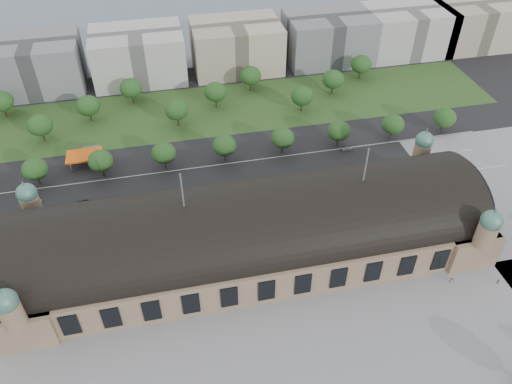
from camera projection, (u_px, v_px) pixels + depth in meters
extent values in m
plane|color=black|center=(252.00, 255.00, 163.79)|extent=(900.00, 900.00, 0.00)
cube|color=#91775A|center=(252.00, 242.00, 159.89)|extent=(150.00, 40.00, 12.00)
cube|color=#91775A|center=(33.00, 277.00, 148.99)|extent=(16.00, 43.00, 12.00)
cube|color=#91775A|center=(443.00, 212.00, 170.79)|extent=(16.00, 43.00, 12.00)
cylinder|color=black|center=(252.00, 229.00, 155.99)|extent=(144.00, 37.60, 37.60)
cylinder|color=black|center=(3.00, 262.00, 142.81)|extent=(1.20, 32.00, 32.00)
cylinder|color=black|center=(465.00, 192.00, 166.57)|extent=(1.20, 32.00, 32.00)
cylinder|color=#91775A|center=(32.00, 206.00, 158.08)|extent=(6.00, 6.00, 8.00)
sphere|color=#4D7C6C|center=(27.00, 193.00, 154.50)|extent=(6.40, 6.40, 6.40)
cone|color=#4D7C6C|center=(23.00, 183.00, 151.90)|extent=(1.00, 1.00, 2.50)
cylinder|color=#91775A|center=(421.00, 153.00, 179.88)|extent=(6.00, 6.00, 8.00)
sphere|color=#4D7C6C|center=(425.00, 140.00, 176.31)|extent=(6.40, 6.40, 6.40)
cone|color=#4D7C6C|center=(427.00, 131.00, 173.71)|extent=(1.00, 1.00, 2.50)
cylinder|color=#91775A|center=(12.00, 314.00, 126.90)|extent=(6.00, 6.00, 8.00)
sphere|color=#4D7C6C|center=(5.00, 301.00, 123.33)|extent=(6.40, 6.40, 6.40)
cylinder|color=#91775A|center=(486.00, 234.00, 148.70)|extent=(6.00, 6.00, 8.00)
sphere|color=#4D7C6C|center=(492.00, 221.00, 145.13)|extent=(6.40, 6.40, 6.40)
cone|color=#4D7C6C|center=(496.00, 211.00, 142.53)|extent=(1.00, 1.00, 2.50)
cylinder|color=#59595B|center=(182.00, 190.00, 140.06)|extent=(0.50, 0.50, 12.00)
cylinder|color=#59595B|center=(366.00, 165.00, 149.01)|extent=(0.50, 0.50, 12.00)
cube|color=gray|center=(323.00, 369.00, 132.75)|extent=(190.00, 48.00, 0.12)
cube|color=black|center=(180.00, 190.00, 188.75)|extent=(260.00, 26.00, 0.10)
cube|color=#2E5020|center=(179.00, 114.00, 230.39)|extent=(300.00, 45.00, 0.10)
cube|color=#EC5C0D|center=(84.00, 155.00, 197.81)|extent=(14.00, 9.00, 0.70)
cube|color=#59595B|center=(92.00, 152.00, 204.61)|extent=(7.00, 5.00, 3.20)
cylinder|color=#59595B|center=(72.00, 157.00, 200.92)|extent=(0.50, 0.50, 4.40)
cylinder|color=#59595B|center=(100.00, 154.00, 202.71)|extent=(0.50, 0.50, 4.40)
cylinder|color=#59595B|center=(71.00, 167.00, 196.17)|extent=(0.50, 0.50, 4.40)
cylinder|color=#59595B|center=(100.00, 163.00, 197.96)|extent=(0.50, 0.50, 4.40)
cube|color=gray|center=(34.00, 65.00, 241.71)|extent=(45.00, 32.00, 24.00)
cube|color=beige|center=(138.00, 55.00, 249.84)|extent=(45.00, 32.00, 24.00)
cube|color=#C3B599|center=(236.00, 46.00, 257.98)|extent=(45.00, 32.00, 24.00)
cube|color=gray|center=(328.00, 37.00, 266.12)|extent=(45.00, 32.00, 24.00)
cube|color=beige|center=(406.00, 30.00, 273.44)|extent=(45.00, 32.00, 24.00)
cube|color=#C3B599|center=(472.00, 24.00, 279.95)|extent=(45.00, 32.00, 24.00)
cylinder|color=#2D2116|center=(39.00, 180.00, 190.02)|extent=(0.70, 0.70, 4.32)
ellipsoid|color=#1E4518|center=(35.00, 169.00, 186.58)|extent=(9.60, 9.60, 8.16)
cylinder|color=#2D2116|center=(103.00, 172.00, 193.92)|extent=(0.70, 0.70, 4.32)
ellipsoid|color=#1E4518|center=(101.00, 161.00, 190.49)|extent=(9.60, 9.60, 8.16)
cylinder|color=#2D2116|center=(165.00, 164.00, 197.83)|extent=(0.70, 0.70, 4.32)
ellipsoid|color=#1E4518|center=(164.00, 153.00, 194.40)|extent=(9.60, 9.60, 8.16)
cylinder|color=#2D2116|center=(225.00, 156.00, 201.73)|extent=(0.70, 0.70, 4.32)
ellipsoid|color=#1E4518|center=(224.00, 145.00, 198.30)|extent=(9.60, 9.60, 8.16)
cylinder|color=#2D2116|center=(282.00, 149.00, 205.64)|extent=(0.70, 0.70, 4.32)
ellipsoid|color=#1E4518|center=(283.00, 138.00, 202.21)|extent=(9.60, 9.60, 8.16)
cylinder|color=#2D2116|center=(337.00, 141.00, 209.54)|extent=(0.70, 0.70, 4.32)
ellipsoid|color=#1E4518|center=(339.00, 131.00, 206.11)|extent=(9.60, 9.60, 8.16)
cylinder|color=#2D2116|center=(391.00, 135.00, 213.45)|extent=(0.70, 0.70, 4.32)
ellipsoid|color=#1E4518|center=(393.00, 124.00, 210.02)|extent=(9.60, 9.60, 8.16)
cylinder|color=#2D2116|center=(442.00, 128.00, 217.35)|extent=(0.70, 0.70, 4.32)
ellipsoid|color=#1E4518|center=(445.00, 118.00, 213.92)|extent=(9.60, 9.60, 8.16)
cylinder|color=#2D2116|center=(6.00, 113.00, 226.73)|extent=(0.70, 0.70, 4.68)
ellipsoid|color=#1E4518|center=(1.00, 101.00, 223.01)|extent=(10.40, 10.40, 8.84)
cylinder|color=#2D2116|center=(44.00, 137.00, 212.01)|extent=(0.70, 0.70, 4.68)
ellipsoid|color=#1E4518|center=(40.00, 125.00, 208.29)|extent=(10.40, 10.40, 8.84)
cylinder|color=#2D2116|center=(91.00, 117.00, 224.01)|extent=(0.70, 0.70, 4.68)
ellipsoid|color=#1E4518|center=(88.00, 106.00, 220.29)|extent=(10.40, 10.40, 8.84)
cylinder|color=#2D2116|center=(133.00, 99.00, 236.01)|extent=(0.70, 0.70, 4.68)
ellipsoid|color=#1E4518|center=(131.00, 88.00, 232.29)|extent=(10.40, 10.40, 8.84)
cylinder|color=#2D2116|center=(178.00, 121.00, 221.28)|extent=(0.70, 0.70, 4.68)
ellipsoid|color=#1E4518|center=(177.00, 110.00, 217.57)|extent=(10.40, 10.40, 8.84)
cylinder|color=#2D2116|center=(216.00, 103.00, 233.28)|extent=(0.70, 0.70, 4.68)
ellipsoid|color=#1E4518|center=(216.00, 92.00, 229.57)|extent=(10.40, 10.40, 8.84)
cylinder|color=#2D2116|center=(251.00, 86.00, 245.28)|extent=(0.70, 0.70, 4.68)
ellipsoid|color=#1E4518|center=(250.00, 76.00, 241.57)|extent=(10.40, 10.40, 8.84)
cylinder|color=#2D2116|center=(301.00, 107.00, 230.56)|extent=(0.70, 0.70, 4.68)
ellipsoid|color=#1E4518|center=(302.00, 96.00, 226.84)|extent=(10.40, 10.40, 8.84)
cylinder|color=#2D2116|center=(332.00, 90.00, 242.56)|extent=(0.70, 0.70, 4.68)
ellipsoid|color=#1E4518|center=(333.00, 79.00, 238.84)|extent=(10.40, 10.40, 8.84)
cylinder|color=#2D2116|center=(360.00, 75.00, 254.56)|extent=(0.70, 0.70, 4.68)
ellipsoid|color=#1E4518|center=(361.00, 64.00, 250.84)|extent=(10.40, 10.40, 8.84)
imported|color=gray|center=(34.00, 202.00, 182.61)|extent=(4.99, 1.94, 1.62)
imported|color=black|center=(82.00, 202.00, 182.54)|extent=(4.68, 2.19, 1.30)
imported|color=maroon|center=(159.00, 193.00, 186.29)|extent=(5.43, 2.73, 1.51)
imported|color=#1E1B4D|center=(260.00, 186.00, 189.52)|extent=(4.75, 2.17, 1.58)
imported|color=#53575A|center=(347.00, 149.00, 207.83)|extent=(4.21, 1.54, 1.38)
imported|color=silver|center=(408.00, 165.00, 199.55)|extent=(5.84, 3.10, 1.56)
imported|color=black|center=(47.00, 236.00, 169.21)|extent=(5.20, 3.83, 1.64)
imported|color=maroon|center=(111.00, 222.00, 174.53)|extent=(5.35, 4.42, 1.36)
imported|color=#172441|center=(58.00, 231.00, 171.14)|extent=(5.99, 4.45, 1.61)
imported|color=slate|center=(64.00, 237.00, 169.04)|extent=(4.31, 3.39, 1.37)
imported|color=white|center=(137.00, 226.00, 172.95)|extent=(4.85, 3.60, 1.53)
imported|color=gray|center=(103.00, 231.00, 171.07)|extent=(6.39, 4.78, 1.61)
imported|color=black|center=(182.00, 212.00, 178.56)|extent=(5.65, 4.08, 1.52)
imported|color=red|center=(212.00, 202.00, 181.14)|extent=(13.34, 4.31, 3.65)
imported|color=beige|center=(254.00, 187.00, 187.79)|extent=(11.19, 3.03, 3.09)
imported|color=silver|center=(336.00, 182.00, 190.19)|extent=(10.68, 2.60, 2.97)
imported|color=gray|center=(452.00, 280.00, 154.44)|extent=(1.01, 0.64, 1.97)
imported|color=gray|center=(498.00, 281.00, 154.28)|extent=(0.91, 0.95, 1.72)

